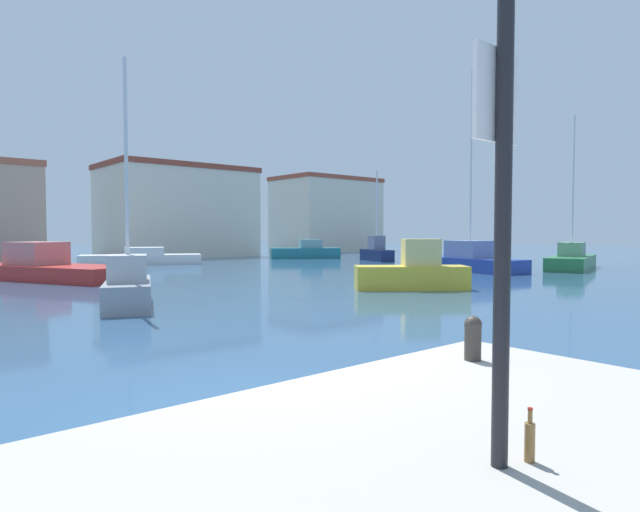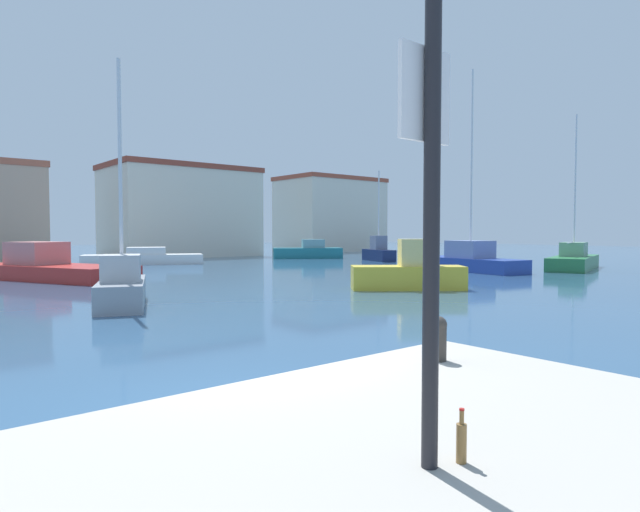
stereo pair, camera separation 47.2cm
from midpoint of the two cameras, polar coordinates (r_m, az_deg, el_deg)
The scene contains 13 objects.
water at distance 31.76m, azimuth -4.26°, elevation -1.81°, with size 160.00×160.00×0.00m, color #2D5175.
bottle at distance 3.67m, azimuth 17.75°, elevation -18.14°, with size 0.06×0.06×0.34m.
mooring_bollard at distance 6.19m, azimuth 13.79°, elevation -8.25°, with size 0.19×0.19×0.50m.
sailboat_blue_center_channel at distance 34.54m, azimuth 15.22°, elevation -0.36°, with size 3.52×7.57×12.33m.
sailboat_grey_distant_north at distance 18.51m, azimuth -20.38°, elevation -3.02°, with size 3.01×4.73×7.98m.
sailboat_navy_mid_harbor at distance 45.37m, azimuth 5.72°, elevation 0.47°, with size 2.70×4.41×7.53m.
motorboat_teal_distant_east at distance 49.53m, azimuth -1.78°, elevation 0.46°, with size 6.43×4.99×1.75m.
motorboat_white_outer_mooring at distance 42.29m, azimuth -18.67°, elevation -0.21°, with size 8.81×5.53×1.28m.
sailboat_green_behind_lamppost at distance 38.68m, azimuth 24.82°, elevation -0.37°, with size 8.21×4.54×9.98m.
motorboat_yellow_inner_mooring at distance 22.98m, azimuth 9.27°, elevation -1.73°, with size 4.61×4.08×2.12m.
motorboat_red_near_pier at distance 30.57m, azimuth -27.13°, elevation -1.15°, with size 6.54×9.47×1.91m.
waterfront_apartments at distance 55.55m, azimuth -15.12°, elevation 4.58°, with size 14.08×9.11×8.91m.
warehouse_block at distance 69.28m, azimuth 0.50°, elevation 4.43°, with size 12.75×8.41×9.35m.
Camera 1 is at (-3.81, -5.46, 2.41)m, focal length 30.17 mm.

